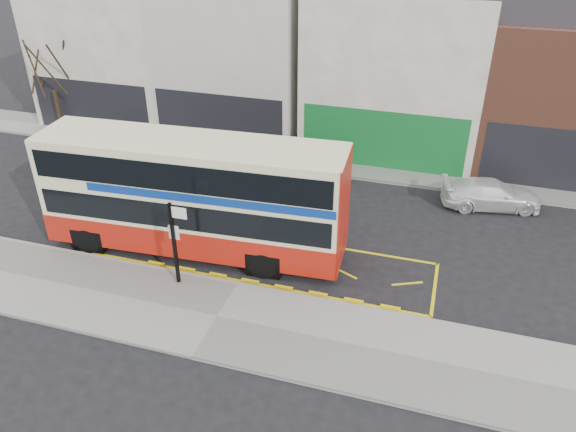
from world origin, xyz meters
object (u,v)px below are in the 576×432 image
(bus_stop_post, at_px, (175,237))
(car_white, at_px, (491,194))
(street_tree_right, at_px, (440,96))
(car_silver, at_px, (118,142))
(street_tree_left, at_px, (46,52))
(car_grey, at_px, (305,160))
(double_decker_bus, at_px, (194,195))

(bus_stop_post, distance_m, car_white, 14.62)
(car_white, xyz_separation_m, street_tree_right, (-2.97, 3.57, 3.20))
(bus_stop_post, height_order, street_tree_right, street_tree_right)
(car_silver, xyz_separation_m, street_tree_left, (-4.99, 1.78, 4.07))
(street_tree_left, xyz_separation_m, street_tree_right, (21.50, 1.59, -0.93))
(car_white, bearing_deg, car_grey, 71.81)
(bus_stop_post, relative_size, car_silver, 0.81)
(double_decker_bus, distance_m, street_tree_right, 13.63)
(car_silver, distance_m, street_tree_right, 17.14)
(car_grey, relative_size, car_white, 0.95)
(car_grey, xyz_separation_m, car_white, (9.12, -0.96, -0.05))
(bus_stop_post, distance_m, car_grey, 10.74)
(double_decker_bus, height_order, car_grey, double_decker_bus)
(double_decker_bus, bearing_deg, street_tree_left, 141.93)
(street_tree_left, relative_size, street_tree_right, 1.24)
(car_silver, height_order, car_white, car_silver)
(car_silver, distance_m, street_tree_left, 6.68)
(bus_stop_post, relative_size, street_tree_left, 0.48)
(car_grey, distance_m, street_tree_left, 15.92)
(bus_stop_post, distance_m, car_silver, 12.99)
(car_white, bearing_deg, car_silver, 77.20)
(car_silver, distance_m, car_grey, 10.39)
(car_white, bearing_deg, street_tree_left, 73.16)
(double_decker_bus, xyz_separation_m, car_grey, (2.23, 8.05, -1.79))
(car_silver, bearing_deg, car_white, -88.91)
(double_decker_bus, height_order, street_tree_right, street_tree_right)
(car_white, bearing_deg, bus_stop_post, 118.72)
(double_decker_bus, xyz_separation_m, street_tree_right, (8.38, 10.67, 1.36))
(double_decker_bus, distance_m, car_grey, 8.55)
(car_silver, height_order, car_grey, car_silver)
(car_white, height_order, street_tree_right, street_tree_right)
(double_decker_bus, relative_size, street_tree_right, 2.13)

